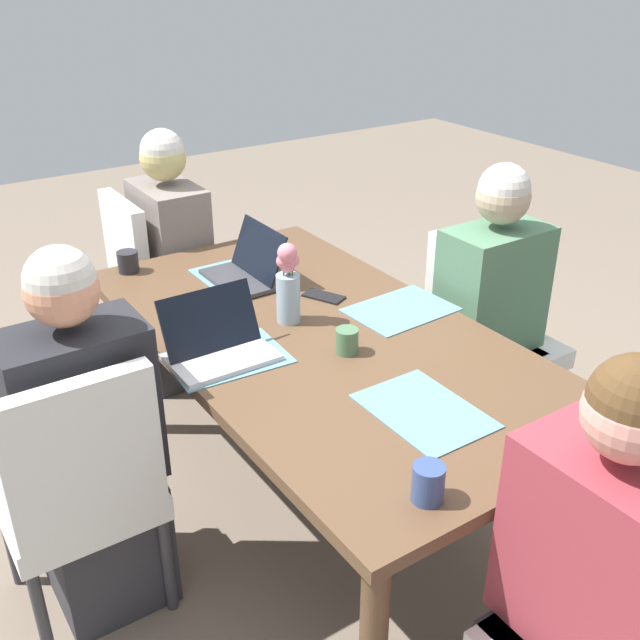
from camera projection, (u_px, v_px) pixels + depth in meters
The scene contains 21 objects.
ground_plane at pixel (320, 503), 2.80m from camera, with size 10.00×10.00×0.00m, color #756656.
dining_table at pixel (320, 353), 2.50m from camera, with size 1.87×0.99×0.73m.
chair_head_left_left_near at pixel (628, 624), 1.69m from camera, with size 0.44×0.44×0.90m.
person_head_left_left_near at pixel (587, 612), 1.69m from camera, with size 0.40×0.36×1.19m.
chair_head_right_left_mid at pixel (154, 279), 3.43m from camera, with size 0.44×0.44×0.90m.
person_head_right_left_mid at pixel (174, 274), 3.41m from camera, with size 0.40×0.36×1.19m.
chair_far_left_far at pixel (80, 485), 2.13m from camera, with size 0.44×0.44×0.90m.
person_far_left_far at pixel (90, 457), 2.20m from camera, with size 0.36×0.40×1.19m.
chair_near_right_near at pixel (484, 325), 3.02m from camera, with size 0.44×0.44×0.90m.
person_near_right_near at pixel (488, 330), 2.92m from camera, with size 0.36×0.40×1.19m.
flower_vase at pixel (288, 283), 2.48m from camera, with size 0.08×0.08×0.29m.
placemat_head_left_left_near at pixel (424, 411), 2.05m from camera, with size 0.36×0.26×0.00m, color slate.
placemat_head_right_left_mid at pixel (238, 278), 2.87m from camera, with size 0.36×0.26×0.00m, color slate.
placemat_far_left_far at pixel (227, 358), 2.31m from camera, with size 0.36×0.26×0.00m, color slate.
placemat_near_right_near at pixel (401, 310), 2.62m from camera, with size 0.36×0.26×0.00m, color slate.
laptop_far_left_far at pixel (218, 346), 2.30m from camera, with size 0.22×0.32×0.20m.
laptop_head_right_left_mid at pixel (248, 270), 2.83m from camera, with size 0.32×0.22×0.20m.
coffee_mug_near_left at pixel (428, 483), 1.71m from camera, with size 0.08×0.08×0.09m, color #33477A.
coffee_mug_near_right at pixel (128, 262), 2.91m from camera, with size 0.08×0.08×0.08m, color #232328.
coffee_mug_centre_left at pixel (348, 341), 2.33m from camera, with size 0.07×0.07×0.08m, color #47704C.
phone_black at pixel (324, 296), 2.71m from camera, with size 0.15×0.07×0.01m, color black.
Camera 1 is at (-1.81, 1.21, 1.89)m, focal length 41.54 mm.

